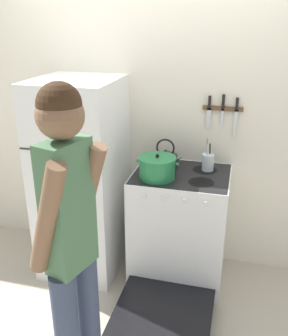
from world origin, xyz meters
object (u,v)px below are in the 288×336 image
(person, at_px, (71,241))
(stove_range, at_px, (179,229))
(utensil_jar, at_px, (208,162))
(refrigerator, at_px, (82,179))
(tea_kettle, at_px, (165,159))
(dutch_oven_pot, at_px, (157,167))

(person, bearing_deg, stove_range, -0.52)
(person, bearing_deg, utensil_jar, -5.62)
(stove_range, distance_m, utensil_jar, 0.59)
(refrigerator, xyz_separation_m, person, (0.46, -1.16, 0.22))
(stove_range, relative_size, tea_kettle, 5.56)
(dutch_oven_pot, bearing_deg, stove_range, 26.05)
(refrigerator, xyz_separation_m, tea_kettle, (0.66, 0.17, 0.18))
(refrigerator, bearing_deg, dutch_oven_pot, -6.61)
(tea_kettle, distance_m, utensil_jar, 0.34)
(dutch_oven_pot, relative_size, tea_kettle, 1.33)
(tea_kettle, xyz_separation_m, person, (-0.20, -1.33, 0.04))
(refrigerator, distance_m, person, 1.27)
(utensil_jar, bearing_deg, tea_kettle, -178.89)
(refrigerator, xyz_separation_m, dutch_oven_pot, (0.64, -0.07, 0.20))
(tea_kettle, bearing_deg, person, -98.52)
(stove_range, xyz_separation_m, utensil_jar, (0.18, 0.17, 0.53))
(dutch_oven_pot, distance_m, utensil_jar, 0.43)
(person, bearing_deg, dutch_oven_pot, 6.51)
(dutch_oven_pot, bearing_deg, person, -99.69)
(tea_kettle, xyz_separation_m, utensil_jar, (0.34, 0.01, 0.00))
(refrigerator, bearing_deg, person, -68.46)
(refrigerator, bearing_deg, utensil_jar, 9.84)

